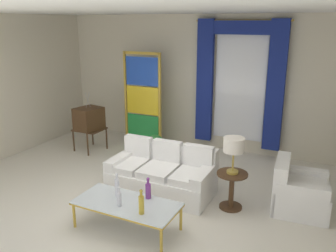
{
  "coord_description": "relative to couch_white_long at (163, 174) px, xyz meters",
  "views": [
    {
      "loc": [
        2.71,
        -4.52,
        2.83
      ],
      "look_at": [
        0.05,
        0.9,
        1.05
      ],
      "focal_mm": 37.85,
      "sensor_mm": 36.0,
      "label": 1
    }
  ],
  "objects": [
    {
      "name": "ceiling_slab",
      "position": [
        -0.16,
        0.31,
        2.72
      ],
      "size": [
        8.0,
        7.6,
        0.04
      ],
      "primitive_type": "cube",
      "color": "white"
    },
    {
      "name": "bottle_ruby_flask",
      "position": [
        0.04,
        -1.41,
        0.22
      ],
      "size": [
        0.06,
        0.06,
        0.29
      ],
      "color": "silver",
      "rests_on": "coffee_table"
    },
    {
      "name": "round_side_table",
      "position": [
        1.23,
        -0.06,
        0.05
      ],
      "size": [
        0.48,
        0.48,
        0.59
      ],
      "color": "#472D19",
      "rests_on": "ground"
    },
    {
      "name": "wall_left",
      "position": [
        -3.82,
        0.11,
        1.2
      ],
      "size": [
        0.12,
        7.0,
        3.0
      ],
      "primitive_type": "cube",
      "color": "beige",
      "rests_on": "ground"
    },
    {
      "name": "stained_glass_divider",
      "position": [
        -1.47,
        1.86,
        0.75
      ],
      "size": [
        0.95,
        0.05,
        2.2
      ],
      "color": "gold",
      "rests_on": "ground"
    },
    {
      "name": "couch_white_long",
      "position": [
        0.0,
        0.0,
        0.0
      ],
      "size": [
        1.77,
        0.95,
        0.86
      ],
      "color": "white",
      "rests_on": "ground"
    },
    {
      "name": "table_lamp_brass",
      "position": [
        1.23,
        -0.06,
        0.72
      ],
      "size": [
        0.32,
        0.32,
        0.57
      ],
      "color": "#B29338",
      "rests_on": "round_side_table"
    },
    {
      "name": "peacock_figurine",
      "position": [
        -0.98,
        1.45,
        -0.08
      ],
      "size": [
        0.44,
        0.6,
        0.5
      ],
      "color": "beige",
      "rests_on": "ground"
    },
    {
      "name": "vintage_tv",
      "position": [
        -2.42,
        1.08,
        0.42
      ],
      "size": [
        0.62,
        0.68,
        1.35
      ],
      "color": "#472D19",
      "rests_on": "ground"
    },
    {
      "name": "curtained_window",
      "position": [
        0.61,
        2.41,
        1.44
      ],
      "size": [
        2.0,
        0.17,
        2.7
      ],
      "color": "white",
      "rests_on": "ground"
    },
    {
      "name": "armchair_white",
      "position": [
        2.16,
        0.32,
        -0.02
      ],
      "size": [
        0.89,
        0.88,
        0.8
      ],
      "color": "white",
      "rests_on": "ground"
    },
    {
      "name": "ground_plane",
      "position": [
        -0.16,
        -0.49,
        -0.3
      ],
      "size": [
        16.0,
        16.0,
        0.0
      ],
      "primitive_type": "plane",
      "color": "silver"
    },
    {
      "name": "wall_rear",
      "position": [
        -0.16,
        2.57,
        1.2
      ],
      "size": [
        8.0,
        0.12,
        3.0
      ],
      "primitive_type": "cube",
      "color": "beige",
      "rests_on": "ground"
    },
    {
      "name": "bottle_blue_decanter",
      "position": [
        0.29,
        -1.04,
        0.23
      ],
      "size": [
        0.08,
        0.08,
        0.32
      ],
      "color": "#753384",
      "rests_on": "coffee_table"
    },
    {
      "name": "bottle_amber_squat",
      "position": [
        0.42,
        -1.45,
        0.25
      ],
      "size": [
        0.07,
        0.07,
        0.35
      ],
      "color": "gold",
      "rests_on": "coffee_table"
    },
    {
      "name": "bottle_crystal_tall",
      "position": [
        -0.14,
        -1.18,
        0.25
      ],
      "size": [
        0.06,
        0.06,
        0.35
      ],
      "color": "silver",
      "rests_on": "coffee_table"
    },
    {
      "name": "coffee_table",
      "position": [
        0.08,
        -1.29,
        0.07
      ],
      "size": [
        1.47,
        0.68,
        0.41
      ],
      "color": "silver",
      "rests_on": "ground"
    }
  ]
}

